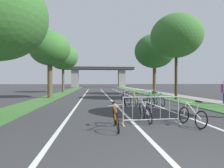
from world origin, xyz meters
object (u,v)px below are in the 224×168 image
Objects in this scene: crowd_barrier_second at (140,97)px; bicycle_yellow_2 at (135,100)px; bicycle_green_1 at (151,100)px; bicycle_purple_6 at (126,99)px; tree_left_pine_near at (50,49)px; tree_left_cypress_far at (63,57)px; bicycle_orange_3 at (116,118)px; bicycle_silver_0 at (145,112)px; tree_right_maple_mid at (176,36)px; bicycle_blue_7 at (124,100)px; bicycle_white_4 at (192,116)px; bicycle_teal_5 at (159,100)px; crowd_barrier_nearest at (151,111)px; tree_right_pine_far at (154,51)px.

crowd_barrier_second reaches higher than bicycle_yellow_2.
bicycle_green_1 is 1.01× the size of bicycle_purple_6.
tree_left_pine_near is 2.96× the size of crowd_barrier_second.
bicycle_orange_3 is (5.40, -22.56, -5.04)m from tree_left_cypress_far.
bicycle_green_1 is 0.99× the size of bicycle_orange_3.
bicycle_green_1 is at bearing -116.54° from bicycle_orange_3.
bicycle_silver_0 is 1.73m from bicycle_orange_3.
bicycle_green_1 is (8.49, -16.68, -5.04)m from tree_left_cypress_far.
tree_left_cypress_far is 18.86m from bicycle_yellow_2.
tree_right_maple_mid is 4.60× the size of bicycle_purple_6.
bicycle_silver_0 is (6.74, -21.45, -5.02)m from tree_left_cypress_far.
bicycle_purple_6 is 0.96× the size of bicycle_blue_7.
bicycle_purple_6 is 1.06m from bicycle_blue_7.
bicycle_silver_0 is at bearing -121.73° from tree_right_maple_mid.
bicycle_green_1 is (-3.52, -3.75, -5.34)m from tree_right_maple_mid.
tree_left_pine_near is 15.33m from bicycle_white_4.
bicycle_green_1 is at bearing -39.31° from tree_left_pine_near.
bicycle_teal_5 is (9.05, -16.65, -5.05)m from tree_left_cypress_far.
bicycle_silver_0 is (-1.15, -5.33, -0.13)m from crowd_barrier_second.
bicycle_orange_3 is 6.94m from bicycle_teal_5.
tree_left_pine_near is 3.98× the size of bicycle_purple_6.
tree_right_maple_mid is 7.94m from bicycle_yellow_2.
bicycle_white_4 is (8.24, -22.35, -5.05)m from tree_left_cypress_far.
bicycle_green_1 is (8.14, -6.66, -4.52)m from tree_left_pine_near.
tree_left_cypress_far is 24.35m from bicycle_white_4.
tree_left_cypress_far is 4.25× the size of bicycle_blue_7.
bicycle_green_1 reaches higher than bicycle_purple_6.
crowd_barrier_second is 6.24m from bicycle_white_4.
bicycle_teal_5 is at bearing 74.95° from bicycle_white_4.
bicycle_silver_0 is 1.03× the size of bicycle_purple_6.
crowd_barrier_nearest is at bearing 158.94° from bicycle_white_4.
bicycle_teal_5 is at bearing -128.49° from tree_right_maple_mid.
bicycle_silver_0 is at bearing -102.14° from crowd_barrier_second.
tree_left_pine_near is at bearing -66.90° from bicycle_orange_3.
tree_right_pine_far is 12.93m from bicycle_yellow_2.
tree_right_maple_mid is 11.47m from bicycle_white_4.
crowd_barrier_nearest reaches higher than bicycle_silver_0.
bicycle_silver_0 is at bearing -109.99° from tree_right_pine_far.
crowd_barrier_second is 1.31× the size of bicycle_silver_0.
crowd_barrier_nearest is 5.36m from bicycle_blue_7.
bicycle_purple_6 is at bearing 114.33° from bicycle_yellow_2.
tree_right_maple_mid is 11.35m from bicycle_silver_0.
bicycle_yellow_2 is at bearing -134.57° from crowd_barrier_second.
bicycle_purple_6 is at bearing -151.90° from tree_right_maple_mid.
bicycle_silver_0 reaches higher than bicycle_white_4.
bicycle_yellow_2 is 1.07m from bicycle_purple_6.
bicycle_green_1 is 6.64m from bicycle_orange_3.
tree_left_cypress_far is at bearing 116.06° from crowd_barrier_second.
tree_right_pine_far is 12.64m from bicycle_green_1.
bicycle_yellow_2 is (-0.46, -0.47, -0.15)m from crowd_barrier_second.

